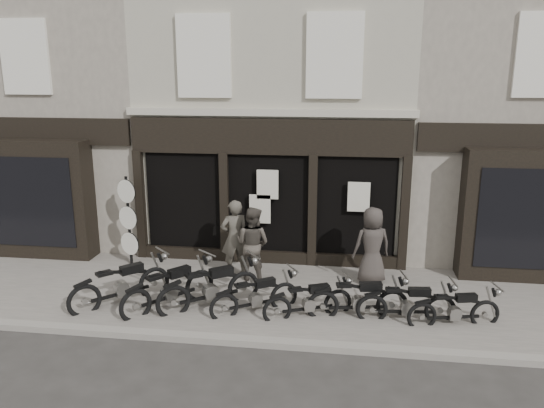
# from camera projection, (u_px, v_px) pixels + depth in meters

# --- Properties ---
(ground_plane) EXTENTS (90.00, 90.00, 0.00)m
(ground_plane) POSITION_uv_depth(u_px,v_px,m) (249.00, 315.00, 11.31)
(ground_plane) COLOR #2D2B28
(ground_plane) RESTS_ON ground
(pavement) EXTENTS (30.00, 4.20, 0.12)m
(pavement) POSITION_uv_depth(u_px,v_px,m) (256.00, 295.00, 12.16)
(pavement) COLOR #645E58
(pavement) RESTS_ON ground_plane
(kerb) EXTENTS (30.00, 0.25, 0.13)m
(kerb) POSITION_uv_depth(u_px,v_px,m) (237.00, 341.00, 10.09)
(kerb) COLOR gray
(kerb) RESTS_ON ground_plane
(central_building) EXTENTS (7.30, 6.22, 8.34)m
(central_building) POSITION_uv_depth(u_px,v_px,m) (282.00, 104.00, 16.02)
(central_building) COLOR #A49E8D
(central_building) RESTS_ON ground
(neighbour_left) EXTENTS (5.60, 6.73, 8.34)m
(neighbour_left) POSITION_uv_depth(u_px,v_px,m) (84.00, 104.00, 16.82)
(neighbour_left) COLOR gray
(neighbour_left) RESTS_ON ground
(neighbour_right) EXTENTS (5.60, 6.73, 8.34)m
(neighbour_right) POSITION_uv_depth(u_px,v_px,m) (502.00, 107.00, 15.15)
(neighbour_right) COLOR gray
(neighbour_right) RESTS_ON ground
(motorcycle_0) EXTENTS (1.82, 1.86, 1.12)m
(motorcycle_0) POSITION_uv_depth(u_px,v_px,m) (122.00, 288.00, 11.58)
(motorcycle_0) COLOR black
(motorcycle_0) RESTS_ON ground
(motorcycle_1) EXTENTS (1.71, 1.92, 1.11)m
(motorcycle_1) POSITION_uv_depth(u_px,v_px,m) (170.00, 292.00, 11.40)
(motorcycle_1) COLOR black
(motorcycle_1) RESTS_ON ground
(motorcycle_2) EXTENTS (2.05, 1.64, 1.14)m
(motorcycle_2) POSITION_uv_depth(u_px,v_px,m) (211.00, 291.00, 11.40)
(motorcycle_2) COLOR black
(motorcycle_2) RESTS_ON ground
(motorcycle_3) EXTENTS (1.78, 1.29, 0.96)m
(motorcycle_3) POSITION_uv_depth(u_px,v_px,m) (256.00, 299.00, 11.18)
(motorcycle_3) COLOR black
(motorcycle_3) RESTS_ON ground
(motorcycle_4) EXTENTS (1.83, 1.02, 0.93)m
(motorcycle_4) POSITION_uv_depth(u_px,v_px,m) (309.00, 304.00, 10.96)
(motorcycle_4) COLOR black
(motorcycle_4) RESTS_ON ground
(motorcycle_5) EXTENTS (2.11, 0.68, 1.01)m
(motorcycle_5) POSITION_uv_depth(u_px,v_px,m) (359.00, 302.00, 10.96)
(motorcycle_5) COLOR black
(motorcycle_5) RESTS_ON ground
(motorcycle_6) EXTENTS (2.03, 0.55, 0.97)m
(motorcycle_6) POSITION_uv_depth(u_px,v_px,m) (407.00, 307.00, 10.79)
(motorcycle_6) COLOR black
(motorcycle_6) RESTS_ON ground
(motorcycle_7) EXTENTS (1.89, 0.69, 0.92)m
(motorcycle_7) POSITION_uv_depth(u_px,v_px,m) (455.00, 313.00, 10.59)
(motorcycle_7) COLOR black
(motorcycle_7) RESTS_ON ground
(man_left) EXTENTS (0.82, 0.69, 1.91)m
(man_left) POSITION_uv_depth(u_px,v_px,m) (235.00, 238.00, 13.01)
(man_left) COLOR #49443C
(man_left) RESTS_ON pavement
(man_centre) EXTENTS (1.06, 0.94, 1.81)m
(man_centre) POSITION_uv_depth(u_px,v_px,m) (253.00, 244.00, 12.71)
(man_centre) COLOR #453E37
(man_centre) RESTS_ON pavement
(man_right) EXTENTS (1.04, 0.84, 1.85)m
(man_right) POSITION_uv_depth(u_px,v_px,m) (372.00, 245.00, 12.53)
(man_right) COLOR #38332F
(man_right) RESTS_ON pavement
(advert_sign_post) EXTENTS (0.57, 0.39, 2.47)m
(advert_sign_post) POSITION_uv_depth(u_px,v_px,m) (129.00, 225.00, 13.64)
(advert_sign_post) COLOR black
(advert_sign_post) RESTS_ON ground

